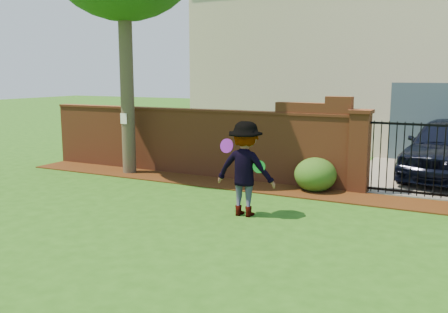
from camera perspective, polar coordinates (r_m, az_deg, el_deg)
The scene contains 13 objects.
ground at distance 8.94m, azimuth -5.73°, elevation -7.88°, with size 80.00×80.00×0.01m, color #235715.
mulch_bed at distance 12.19m, azimuth -1.08°, elevation -3.02°, with size 11.10×1.08×0.03m, color #361B09.
brick_wall at distance 13.11m, azimuth -3.84°, elevation 1.89°, with size 8.70×0.31×2.16m.
pillar_left at distance 11.52m, azimuth 15.40°, elevation 0.66°, with size 0.50×0.50×1.88m.
iron_gate at distance 11.38m, azimuth 20.81°, elevation -0.25°, with size 1.78×0.03×1.60m.
driveway at distance 15.45m, azimuth 22.23°, elevation -1.09°, with size 3.20×8.00×0.01m, color gray.
house at distance 19.52m, azimuth 16.40°, elevation 10.61°, with size 12.40×6.40×6.30m.
car at distance 13.79m, azimuth 24.44°, elevation 0.86°, with size 1.86×4.63×1.58m, color black.
paper_notice at distance 13.29m, azimuth -11.54°, elevation 4.32°, with size 0.20×0.01×0.28m, color white.
shrub_left at distance 11.45m, azimuth 10.52°, elevation -2.08°, with size 0.96×0.96×0.78m, color #1D5118.
man at distance 9.26m, azimuth 2.37°, elevation -1.47°, with size 1.16×0.67×1.80m, color gray.
frisbee_purple at distance 9.32m, azimuth 0.33°, elevation 1.24°, with size 0.27×0.27×0.03m, color purple.
frisbee_green at distance 9.08m, azimuth 4.07°, elevation -1.18°, with size 0.24×0.24×0.02m, color green.
Camera 1 is at (4.61, -7.18, 2.66)m, focal length 39.53 mm.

